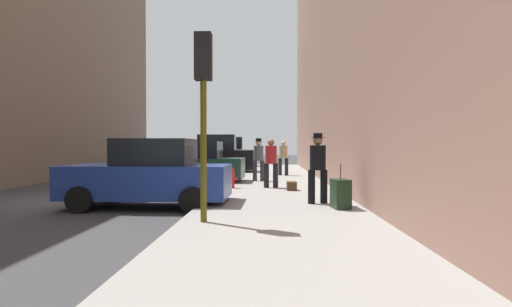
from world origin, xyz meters
TOP-DOWN VIEW (x-y plane):
  - ground_plane at (0.00, 0.00)m, footprint 120.00×120.00m
  - sidewalk at (6.00, 0.00)m, footprint 4.00×40.00m
  - parked_blue_sedan at (2.65, -1.24)m, footprint 4.23×2.11m
  - parked_dark_green_sedan at (2.65, 4.87)m, footprint 4.26×2.17m
  - parked_black_suv at (2.65, 11.27)m, footprint 4.61×2.08m
  - parked_white_van at (2.65, 17.43)m, footprint 4.64×2.15m
  - fire_hydrant at (4.45, 2.30)m, footprint 0.42×0.22m
  - traffic_light at (4.50, -3.93)m, footprint 0.32×0.32m
  - pedestrian_with_fedora at (6.98, -1.43)m, footprint 0.52×0.46m
  - pedestrian_with_beanie at (5.33, 5.08)m, footprint 0.53×0.49m
  - pedestrian_in_tan_coat at (6.48, 8.36)m, footprint 0.52×0.45m
  - pedestrian_in_red_jacket at (5.83, 2.39)m, footprint 0.51×0.43m
  - rolling_suitcase at (7.42, -2.18)m, footprint 0.43×0.60m
  - duffel_bag at (6.50, 1.62)m, footprint 0.32×0.44m

SIDE VIEW (x-z plane):
  - ground_plane at x=0.00m, z-range 0.00..0.00m
  - sidewalk at x=6.00m, z-range 0.00..0.15m
  - duffel_bag at x=6.50m, z-range 0.15..0.43m
  - rolling_suitcase at x=7.42m, z-range -0.03..1.01m
  - fire_hydrant at x=4.45m, z-range 0.15..0.85m
  - parked_blue_sedan at x=2.65m, z-range -0.05..1.74m
  - parked_dark_green_sedan at x=2.65m, z-range -0.05..1.74m
  - parked_black_suv at x=2.65m, z-range -0.09..2.16m
  - parked_white_van at x=2.65m, z-range -0.09..2.16m
  - pedestrian_in_tan_coat at x=6.48m, z-range 0.25..1.96m
  - pedestrian_in_red_jacket at x=5.83m, z-range 0.25..1.96m
  - pedestrian_with_fedora at x=6.98m, z-range 0.25..2.02m
  - pedestrian_with_beanie at x=5.33m, z-range 0.25..2.02m
  - traffic_light at x=4.50m, z-range 0.96..4.56m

